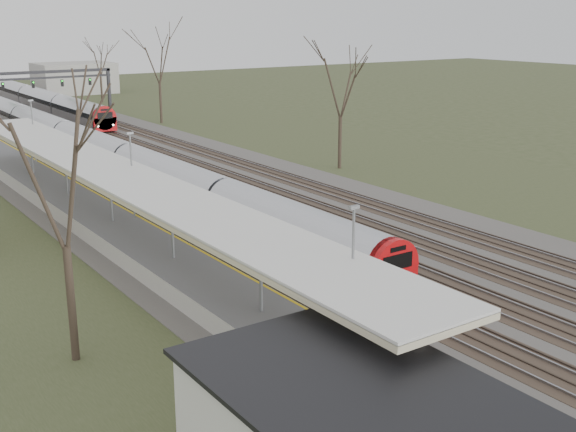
% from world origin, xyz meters
% --- Properties ---
extents(track_bed, '(24.00, 160.00, 0.22)m').
position_xyz_m(track_bed, '(0.26, 55.00, 0.06)').
color(track_bed, '#474442').
rests_on(track_bed, ground).
extents(platform, '(3.50, 69.00, 1.00)m').
position_xyz_m(platform, '(-9.05, 37.50, 0.50)').
color(platform, '#9E9B93').
rests_on(platform, ground).
extents(canopy, '(4.10, 50.00, 3.11)m').
position_xyz_m(canopy, '(-9.05, 32.99, 3.93)').
color(canopy, slate).
rests_on(canopy, platform).
extents(signal_gantry, '(21.00, 0.59, 6.08)m').
position_xyz_m(signal_gantry, '(0.29, 84.99, 4.91)').
color(signal_gantry, black).
rests_on(signal_gantry, ground).
extents(tree_west_near, '(5.00, 5.00, 10.30)m').
position_xyz_m(tree_west_near, '(-16.00, 20.00, 7.29)').
color(tree_west_near, '#2D231C').
rests_on(tree_west_near, ground).
extents(tree_east_far, '(5.00, 5.00, 10.30)m').
position_xyz_m(tree_east_far, '(14.00, 42.00, 7.29)').
color(tree_east_far, '#2D231C').
rests_on(tree_east_far, ground).
extents(train_near, '(2.62, 90.21, 3.05)m').
position_xyz_m(train_near, '(-2.50, 62.08, 1.48)').
color(train_near, '#AEB1B9').
rests_on(train_near, ground).
extents(train_far, '(2.62, 75.21, 3.05)m').
position_xyz_m(train_far, '(4.50, 108.22, 1.48)').
color(train_far, '#AEB1B9').
rests_on(train_far, ground).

